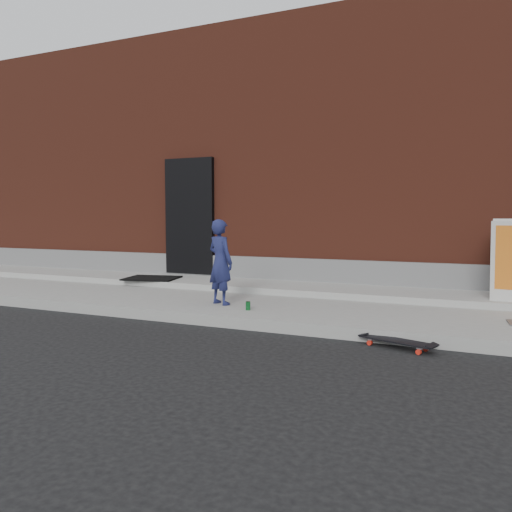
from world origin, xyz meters
The scene contains 8 objects.
ground centered at (0.00, 0.00, 0.00)m, with size 80.00×80.00×0.00m, color black.
sidewalk centered at (0.00, 1.50, 0.07)m, with size 20.00×3.00×0.15m, color gray.
apron centered at (0.00, 2.40, 0.20)m, with size 20.00×1.20×0.10m, color #969691.
building centered at (0.00, 6.99, 2.50)m, with size 20.00×8.10×5.00m.
child centered at (-0.77, 0.75, 0.75)m, with size 0.44×0.29×1.21m, color #1B204E.
skateboard centered at (1.80, -0.12, 0.07)m, with size 0.82×0.45×0.09m.
soda_can centered at (-0.22, 0.50, 0.21)m, with size 0.06×0.06×0.11m, color #16712F.
doormat centered at (-2.90, 2.10, 0.26)m, with size 0.93×0.75×0.03m, color black.
Camera 1 is at (2.51, -5.49, 1.40)m, focal length 35.00 mm.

